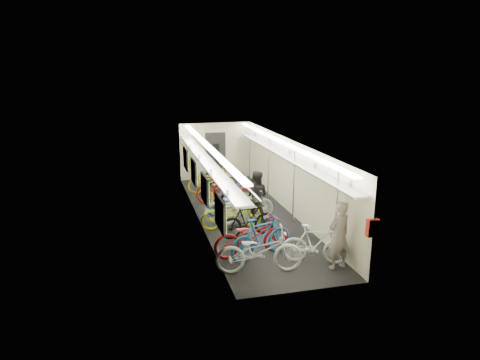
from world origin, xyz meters
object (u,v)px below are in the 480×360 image
passenger_near (339,235)px  passenger_mid (256,196)px  bicycle_1 (261,237)px  backpack (373,228)px  bicycle_0 (259,251)px

passenger_near → passenger_mid: passenger_near is taller
bicycle_1 → backpack: (1.93, -1.82, 0.75)m
passenger_near → backpack: bearing=99.4°
passenger_mid → backpack: bearing=138.6°
bicycle_1 → passenger_near: bearing=-140.6°
backpack → passenger_mid: bearing=104.4°
bicycle_0 → passenger_mid: bearing=-6.6°
bicycle_1 → passenger_near: passenger_near is taller
passenger_near → passenger_mid: bearing=-89.2°
bicycle_0 → passenger_mid: (0.90, 3.37, 0.27)m
backpack → passenger_near: bearing=111.4°
bicycle_0 → bicycle_1: size_ratio=1.14×
bicycle_1 → passenger_mid: passenger_mid is taller
bicycle_1 → backpack: size_ratio=4.67×
bicycle_1 → backpack: 2.75m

